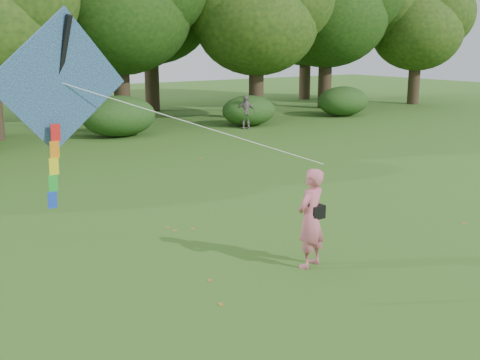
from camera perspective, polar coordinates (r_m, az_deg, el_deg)
ground at (r=12.17m, az=10.04°, el=-7.95°), size 100.00×100.00×0.00m
man_kite_flyer at (r=11.70m, az=6.71°, el=-3.63°), size 0.82×0.66×1.96m
bystander_right at (r=30.27m, az=0.54°, el=6.47°), size 1.05×0.91×1.69m
crossbody_bag at (r=11.71m, az=7.26°, el=-2.96°), size 0.43×0.20×0.74m
flying_kite at (r=9.48m, az=-16.71°, el=8.56°), size 5.88×1.04×3.01m
tree_line at (r=32.42m, az=-17.65°, el=14.74°), size 54.70×15.30×9.48m
shrub_band at (r=26.88m, az=-18.47°, el=4.98°), size 39.15×3.22×1.88m
fallen_leaves at (r=13.86m, az=-2.04°, el=-5.09°), size 10.44×15.12×0.01m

